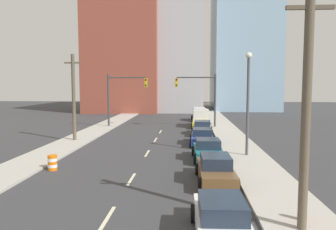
% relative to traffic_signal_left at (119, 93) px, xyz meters
% --- Properties ---
extents(sidewalk_left, '(3.14, 89.27, 0.14)m').
position_rel_traffic_signal_left_xyz_m(sidewalk_left, '(-1.98, 8.30, -4.24)').
color(sidewalk_left, '#ADA89E').
rests_on(sidewalk_left, ground).
extents(sidewalk_right, '(3.14, 89.27, 0.14)m').
position_rel_traffic_signal_left_xyz_m(sidewalk_right, '(12.92, 8.30, -4.24)').
color(sidewalk_right, '#ADA89E').
rests_on(sidewalk_right, ground).
extents(lane_stripe_at_8m, '(0.16, 2.40, 0.01)m').
position_rel_traffic_signal_left_xyz_m(lane_stripe_at_8m, '(5.47, -28.03, -4.30)').
color(lane_stripe_at_8m, beige).
rests_on(lane_stripe_at_8m, ground).
extents(lane_stripe_at_14m, '(0.16, 2.40, 0.01)m').
position_rel_traffic_signal_left_xyz_m(lane_stripe_at_14m, '(5.47, -22.66, -4.30)').
color(lane_stripe_at_14m, beige).
rests_on(lane_stripe_at_14m, ground).
extents(lane_stripe_at_21m, '(0.16, 2.40, 0.01)m').
position_rel_traffic_signal_left_xyz_m(lane_stripe_at_21m, '(5.47, -15.68, -4.30)').
color(lane_stripe_at_21m, beige).
rests_on(lane_stripe_at_21m, ground).
extents(lane_stripe_at_27m, '(0.16, 2.40, 0.01)m').
position_rel_traffic_signal_left_xyz_m(lane_stripe_at_27m, '(5.47, -9.39, -4.30)').
color(lane_stripe_at_27m, beige).
rests_on(lane_stripe_at_27m, ground).
extents(lane_stripe_at_32m, '(0.16, 2.40, 0.01)m').
position_rel_traffic_signal_left_xyz_m(lane_stripe_at_32m, '(5.47, -3.89, -4.30)').
color(lane_stripe_at_32m, beige).
rests_on(lane_stripe_at_32m, ground).
extents(building_brick_left, '(14.00, 16.00, 20.86)m').
position_rel_traffic_signal_left_xyz_m(building_brick_left, '(-4.14, 25.85, 6.12)').
color(building_brick_left, brown).
rests_on(building_brick_left, ground).
extents(building_office_center, '(12.00, 20.00, 31.32)m').
position_rel_traffic_signal_left_xyz_m(building_office_center, '(5.31, 29.85, 11.35)').
color(building_office_center, '#A8A8AD').
rests_on(building_office_center, ground).
extents(building_glass_right, '(13.00, 20.00, 29.93)m').
position_rel_traffic_signal_left_xyz_m(building_glass_right, '(20.41, 33.85, 10.66)').
color(building_glass_right, '#8CADC6').
rests_on(building_glass_right, ground).
extents(traffic_signal_left, '(5.03, 0.35, 6.59)m').
position_rel_traffic_signal_left_xyz_m(traffic_signal_left, '(0.00, 0.00, 0.00)').
color(traffic_signal_left, '#38383D').
rests_on(traffic_signal_left, ground).
extents(traffic_signal_right, '(5.03, 0.35, 6.59)m').
position_rel_traffic_signal_left_xyz_m(traffic_signal_right, '(10.45, 0.00, 0.00)').
color(traffic_signal_right, '#38383D').
rests_on(traffic_signal_right, ground).
extents(utility_pole_right_near, '(1.60, 0.32, 8.64)m').
position_rel_traffic_signal_left_xyz_m(utility_pole_right_near, '(12.70, -28.86, 0.14)').
color(utility_pole_right_near, brown).
rests_on(utility_pole_right_near, ground).
extents(utility_pole_left_mid, '(1.60, 0.32, 8.10)m').
position_rel_traffic_signal_left_xyz_m(utility_pole_left_mid, '(-2.02, -10.66, -0.14)').
color(utility_pole_left_mid, brown).
rests_on(utility_pole_left_mid, ground).
extents(traffic_barrel, '(0.56, 0.56, 0.95)m').
position_rel_traffic_signal_left_xyz_m(traffic_barrel, '(0.27, -21.04, -3.83)').
color(traffic_barrel, orange).
rests_on(traffic_barrel, ground).
extents(street_lamp, '(0.44, 0.44, 7.58)m').
position_rel_traffic_signal_left_xyz_m(street_lamp, '(12.92, -16.40, 0.14)').
color(street_lamp, '#4C4C51').
rests_on(street_lamp, ground).
extents(fire_hydrant, '(0.26, 0.26, 0.84)m').
position_rel_traffic_signal_left_xyz_m(fire_hydrant, '(12.99, -28.05, -3.89)').
color(fire_hydrant, red).
rests_on(fire_hydrant, ground).
extents(sedan_white, '(2.10, 4.60, 1.43)m').
position_rel_traffic_signal_left_xyz_m(sedan_white, '(9.80, -29.56, -3.65)').
color(sedan_white, silver).
rests_on(sedan_white, ground).
extents(sedan_brown, '(2.14, 4.83, 1.50)m').
position_rel_traffic_signal_left_xyz_m(sedan_brown, '(10.12, -22.95, -3.62)').
color(sedan_brown, brown).
rests_on(sedan_brown, ground).
extents(sedan_teal, '(2.25, 4.32, 1.48)m').
position_rel_traffic_signal_left_xyz_m(sedan_teal, '(10.01, -17.57, -3.63)').
color(sedan_teal, '#196B75').
rests_on(sedan_teal, ground).
extents(sedan_blue, '(2.25, 4.74, 1.41)m').
position_rel_traffic_signal_left_xyz_m(sedan_blue, '(9.85, -11.49, -3.66)').
color(sedan_blue, navy).
rests_on(sedan_blue, ground).
extents(sedan_silver, '(2.34, 4.88, 1.46)m').
position_rel_traffic_signal_left_xyz_m(sedan_silver, '(10.10, -5.57, -3.63)').
color(sedan_silver, '#B2B2BC').
rests_on(sedan_silver, ground).
extents(box_truck_yellow, '(2.53, 6.13, 2.19)m').
position_rel_traffic_signal_left_xyz_m(box_truck_yellow, '(10.19, 0.88, -3.27)').
color(box_truck_yellow, gold).
rests_on(box_truck_yellow, ground).
extents(box_truck_navy, '(2.36, 5.34, 1.97)m').
position_rel_traffic_signal_left_xyz_m(box_truck_navy, '(10.19, 7.96, -3.38)').
color(box_truck_navy, '#141E47').
rests_on(box_truck_navy, ground).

